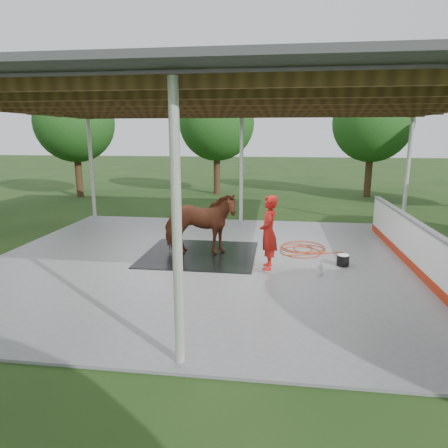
# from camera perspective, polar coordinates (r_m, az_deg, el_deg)

# --- Properties ---
(ground) EXTENTS (100.00, 100.00, 0.00)m
(ground) POSITION_cam_1_polar(r_m,az_deg,el_deg) (10.29, 0.01, -5.46)
(ground) COLOR #1E3814
(concrete_slab) EXTENTS (12.00, 10.00, 0.05)m
(concrete_slab) POSITION_cam_1_polar(r_m,az_deg,el_deg) (10.28, 0.01, -5.33)
(concrete_slab) COLOR slate
(concrete_slab) RESTS_ON ground
(pavilion_structure) EXTENTS (12.60, 10.60, 4.05)m
(pavilion_structure) POSITION_cam_1_polar(r_m,az_deg,el_deg) (9.81, 0.01, 17.14)
(pavilion_structure) COLOR beige
(pavilion_structure) RESTS_ON ground
(dasher_board) EXTENTS (0.16, 8.00, 1.15)m
(dasher_board) POSITION_cam_1_polar(r_m,az_deg,el_deg) (10.56, 25.61, -2.90)
(dasher_board) COLOR #A8250E
(dasher_board) RESTS_ON concrete_slab
(tree_belt) EXTENTS (28.00, 28.00, 5.80)m
(tree_belt) POSITION_cam_1_polar(r_m,az_deg,el_deg) (10.65, 2.34, 15.82)
(tree_belt) COLOR #382314
(tree_belt) RESTS_ON ground
(rubber_mat) EXTENTS (2.96, 2.77, 0.02)m
(rubber_mat) POSITION_cam_1_polar(r_m,az_deg,el_deg) (10.76, -3.45, -4.32)
(rubber_mat) COLOR black
(rubber_mat) RESTS_ON concrete_slab
(horse) EXTENTS (2.00, 0.97, 1.66)m
(horse) POSITION_cam_1_polar(r_m,az_deg,el_deg) (10.55, -3.51, 0.06)
(horse) COLOR brown
(horse) RESTS_ON rubber_mat
(handler) EXTENTS (0.45, 0.66, 1.77)m
(handler) POSITION_cam_1_polar(r_m,az_deg,el_deg) (9.50, 6.39, -1.21)
(handler) COLOR red
(handler) RESTS_ON concrete_slab
(wash_bucket) EXTENTS (0.30, 0.30, 0.28)m
(wash_bucket) POSITION_cam_1_polar(r_m,az_deg,el_deg) (10.25, 16.62, -4.95)
(wash_bucket) COLOR black
(wash_bucket) RESTS_ON concrete_slab
(soap_bottle_a) EXTENTS (0.19, 0.19, 0.34)m
(soap_bottle_a) POSITION_cam_1_polar(r_m,az_deg,el_deg) (9.45, 13.58, -6.09)
(soap_bottle_a) COLOR silver
(soap_bottle_a) RESTS_ON concrete_slab
(soap_bottle_b) EXTENTS (0.10, 0.11, 0.19)m
(soap_bottle_b) POSITION_cam_1_polar(r_m,az_deg,el_deg) (9.48, 13.50, -6.50)
(soap_bottle_b) COLOR #338CD8
(soap_bottle_b) RESTS_ON concrete_slab
(hose_coil) EXTENTS (1.72, 1.70, 0.02)m
(hose_coil) POSITION_cam_1_polar(r_m,az_deg,el_deg) (11.44, 11.12, -3.51)
(hose_coil) COLOR #A52E0B
(hose_coil) RESTS_ON concrete_slab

